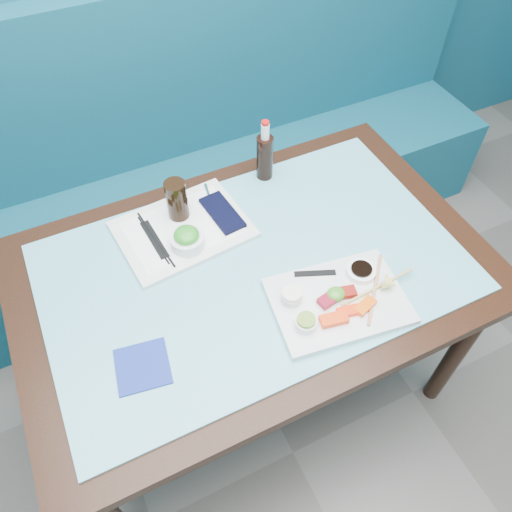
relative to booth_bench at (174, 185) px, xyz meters
name	(u,v)px	position (x,y,z in m)	size (l,w,h in m)	color
booth_bench	(174,185)	(0.00, 0.00, 0.00)	(3.00, 0.56, 1.17)	#0D4657
dining_table	(254,284)	(0.00, -0.84, 0.29)	(1.40, 0.90, 0.75)	black
glass_top	(254,267)	(0.00, -0.84, 0.38)	(1.22, 0.76, 0.01)	#5EADBD
sashimi_plate	(338,301)	(0.16, -1.06, 0.39)	(0.37, 0.26, 0.02)	silver
salmon_left	(334,319)	(0.11, -1.11, 0.41)	(0.07, 0.04, 0.02)	#F73809
salmon_mid	(349,311)	(0.16, -1.11, 0.41)	(0.06, 0.03, 0.02)	#FF2D0A
salmon_right	(365,306)	(0.21, -1.11, 0.41)	(0.07, 0.03, 0.02)	#EE5509
tuna_left	(329,300)	(0.13, -1.05, 0.41)	(0.06, 0.04, 0.02)	maroon
tuna_right	(346,293)	(0.18, -1.05, 0.41)	(0.06, 0.03, 0.02)	maroon
seaweed_garnish	(336,294)	(0.15, -1.05, 0.42)	(0.05, 0.05, 0.03)	#3B8A20
ramekin_wasabi	(306,323)	(0.03, -1.09, 0.41)	(0.06, 0.06, 0.02)	white
wasabi_fill	(306,320)	(0.03, -1.09, 0.43)	(0.05, 0.05, 0.01)	olive
ramekin_ginger	(291,297)	(0.04, -1.00, 0.41)	(0.06, 0.06, 0.02)	silver
ginger_fill	(292,294)	(0.04, -1.00, 0.43)	(0.05, 0.05, 0.01)	white
soy_dish	(361,271)	(0.26, -1.01, 0.41)	(0.09, 0.09, 0.02)	white
soy_fill	(362,269)	(0.26, -1.01, 0.42)	(0.06, 0.06, 0.01)	black
lemon_wedge	(390,284)	(0.30, -1.09, 0.43)	(0.05, 0.05, 0.04)	#DFDF69
chopstick_sleeve	(315,273)	(0.14, -0.95, 0.40)	(0.12, 0.02, 0.00)	black
wooden_chopstick_a	(375,288)	(0.27, -1.07, 0.41)	(0.01, 0.01, 0.25)	tan
wooden_chopstick_b	(378,287)	(0.28, -1.07, 0.41)	(0.01, 0.01, 0.25)	tan
serving_tray	(183,229)	(-0.14, -0.62, 0.39)	(0.39, 0.30, 0.01)	silver
paper_placemat	(183,228)	(-0.14, -0.62, 0.40)	(0.33, 0.24, 0.00)	white
seaweed_bowl	(187,241)	(-0.15, -0.69, 0.42)	(0.10, 0.10, 0.04)	white
seaweed_salad	(186,235)	(-0.15, -0.69, 0.45)	(0.08, 0.08, 0.04)	#27891F
cola_glass	(177,200)	(-0.13, -0.56, 0.47)	(0.07, 0.07, 0.14)	black
navy_pouch	(222,213)	(-0.01, -0.62, 0.40)	(0.08, 0.18, 0.01)	black
fork	(208,193)	(-0.01, -0.51, 0.40)	(0.01, 0.01, 0.08)	white
black_chopstick_a	(153,240)	(-0.24, -0.63, 0.40)	(0.01, 0.01, 0.22)	black
black_chopstick_b	(156,239)	(-0.23, -0.63, 0.40)	(0.01, 0.01, 0.26)	black
tray_sleeve	(154,239)	(-0.24, -0.63, 0.40)	(0.03, 0.17, 0.00)	black
cola_bottle_body	(265,158)	(0.20, -0.50, 0.46)	(0.06, 0.06, 0.16)	black
cola_bottle_neck	(265,131)	(0.20, -0.50, 0.57)	(0.03, 0.03, 0.05)	white
cola_bottle_cap	(265,123)	(0.20, -0.50, 0.60)	(0.02, 0.02, 0.01)	#BA0C0B
blue_napkin	(142,366)	(-0.40, -1.01, 0.39)	(0.14, 0.14, 0.01)	navy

